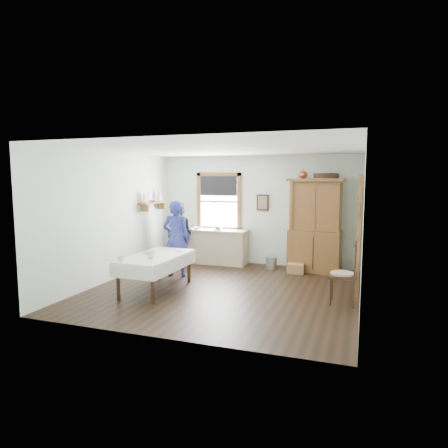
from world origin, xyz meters
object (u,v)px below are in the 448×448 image
at_px(wicker_basket, 296,268).
at_px(figure_dark, 180,236).
at_px(work_counter, 218,247).
at_px(spindle_chair, 343,273).
at_px(china_hutch, 315,225).
at_px(pail, 271,263).
at_px(woman_blue, 176,241).
at_px(dining_table, 156,273).

distance_m(wicker_basket, figure_dark, 2.94).
xyz_separation_m(work_counter, figure_dark, (-0.84, -0.44, 0.29)).
bearing_deg(spindle_chair, china_hutch, 110.41).
bearing_deg(pail, woman_blue, -142.23).
bearing_deg(work_counter, spindle_chair, -36.23).
bearing_deg(spindle_chair, woman_blue, 169.68).
xyz_separation_m(spindle_chair, figure_dark, (-3.98, 1.87, 0.18)).
bearing_deg(wicker_basket, work_counter, 169.11).
relative_size(dining_table, pail, 6.12).
height_order(spindle_chair, wicker_basket, spindle_chair).
bearing_deg(woman_blue, figure_dark, -74.34).
bearing_deg(woman_blue, spindle_chair, 161.12).
relative_size(work_counter, china_hutch, 0.71).
bearing_deg(woman_blue, wicker_basket, -161.33).
bearing_deg(figure_dark, work_counter, 36.86).
relative_size(spindle_chair, wicker_basket, 2.89).
bearing_deg(spindle_chair, dining_table, -171.90).
bearing_deg(work_counter, woman_blue, -104.70).
height_order(woman_blue, figure_dark, woman_blue).
distance_m(dining_table, spindle_chair, 3.44).
xyz_separation_m(dining_table, spindle_chair, (3.42, 0.35, 0.20)).
height_order(spindle_chair, figure_dark, figure_dark).
bearing_deg(figure_dark, spindle_chair, -16.21).
xyz_separation_m(work_counter, spindle_chair, (3.14, -2.32, 0.11)).
xyz_separation_m(pail, figure_dark, (-2.25, -0.32, 0.58)).
distance_m(work_counter, dining_table, 2.68).
relative_size(work_counter, figure_dark, 1.05).
bearing_deg(pail, spindle_chair, -51.74).
relative_size(wicker_basket, figure_dark, 0.26).
bearing_deg(work_counter, wicker_basket, -10.67).
bearing_deg(china_hutch, wicker_basket, -133.26).
distance_m(work_counter, china_hutch, 2.49).
height_order(china_hutch, wicker_basket, china_hutch).
height_order(dining_table, spindle_chair, spindle_chair).
height_order(work_counter, figure_dark, figure_dark).
bearing_deg(woman_blue, china_hutch, -158.74).
bearing_deg(dining_table, woman_blue, 96.36).
xyz_separation_m(spindle_chair, wicker_basket, (-1.11, 1.93, -0.43)).
relative_size(pail, woman_blue, 0.18).
distance_m(dining_table, pail, 3.06).
distance_m(pail, woman_blue, 2.38).
bearing_deg(spindle_chair, pail, 130.56).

